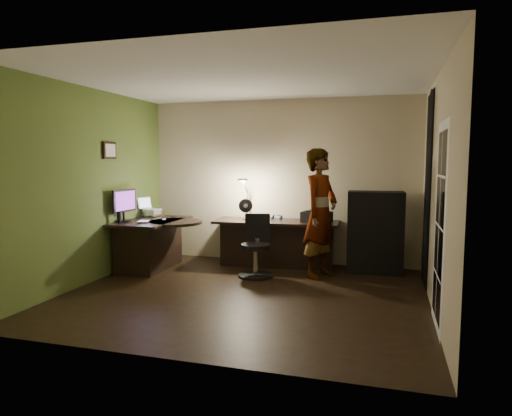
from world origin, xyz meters
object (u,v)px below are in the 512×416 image
(desk_right, at_px, (276,243))
(person, at_px, (320,213))
(office_chair, at_px, (256,246))
(desk_left, at_px, (152,244))
(cabinet, at_px, (375,232))
(monitor, at_px, (123,210))

(desk_right, distance_m, person, 1.06)
(desk_right, bearing_deg, office_chair, -102.64)
(desk_left, distance_m, office_chair, 1.72)
(desk_left, xyz_separation_m, person, (2.61, 0.25, 0.55))
(desk_left, height_order, office_chair, office_chair)
(cabinet, bearing_deg, desk_left, -170.79)
(person, bearing_deg, office_chair, 128.31)
(desk_right, distance_m, monitor, 2.44)
(desk_right, relative_size, person, 1.05)
(desk_right, bearing_deg, desk_left, -161.95)
(office_chair, height_order, person, person)
(desk_left, height_order, cabinet, cabinet)
(desk_right, height_order, office_chair, office_chair)
(desk_right, relative_size, office_chair, 2.16)
(person, bearing_deg, desk_left, 116.37)
(desk_left, distance_m, monitor, 0.71)
(desk_left, relative_size, office_chair, 1.47)
(cabinet, xyz_separation_m, person, (-0.77, -0.49, 0.32))
(cabinet, distance_m, monitor, 3.84)
(desk_left, height_order, desk_right, desk_left)
(desk_left, height_order, monitor, monitor)
(person, bearing_deg, cabinet, -36.49)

